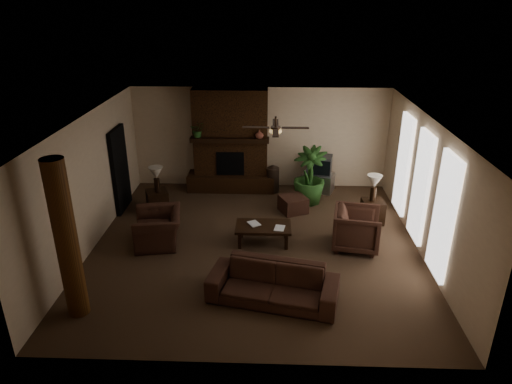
{
  "coord_description": "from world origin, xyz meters",
  "views": [
    {
      "loc": [
        0.34,
        -8.73,
        5.02
      ],
      "look_at": [
        0.0,
        0.4,
        1.1
      ],
      "focal_mm": 32.11,
      "sensor_mm": 36.0,
      "label": 1
    }
  ],
  "objects_px": {
    "armchair_right": "(357,227)",
    "tv_stand": "(318,182)",
    "sofa": "(273,278)",
    "lamp_left": "(156,175)",
    "side_table_left": "(158,201)",
    "floor_plant": "(309,187)",
    "ottoman": "(293,204)",
    "floor_vase": "(273,177)",
    "lamp_right": "(374,183)",
    "log_column": "(66,241)",
    "coffee_table": "(263,228)",
    "side_table_right": "(372,211)",
    "armchair_left": "(158,223)"
  },
  "relations": [
    {
      "from": "armchair_right",
      "to": "coffee_table",
      "type": "xyz_separation_m",
      "value": [
        -2.0,
        0.11,
        -0.12
      ]
    },
    {
      "from": "tv_stand",
      "to": "floor_vase",
      "type": "height_order",
      "value": "floor_vase"
    },
    {
      "from": "armchair_left",
      "to": "coffee_table",
      "type": "xyz_separation_m",
      "value": [
        2.29,
        0.07,
        -0.12
      ]
    },
    {
      "from": "lamp_left",
      "to": "side_table_right",
      "type": "distance_m",
      "value": 5.32
    },
    {
      "from": "floor_vase",
      "to": "coffee_table",
      "type": "bearing_deg",
      "value": -93.94
    },
    {
      "from": "armchair_left",
      "to": "ottoman",
      "type": "distance_m",
      "value": 3.47
    },
    {
      "from": "ottoman",
      "to": "armchair_left",
      "type": "bearing_deg",
      "value": -150.37
    },
    {
      "from": "floor_vase",
      "to": "lamp_right",
      "type": "height_order",
      "value": "lamp_right"
    },
    {
      "from": "ottoman",
      "to": "floor_vase",
      "type": "bearing_deg",
      "value": 112.23
    },
    {
      "from": "sofa",
      "to": "coffee_table",
      "type": "xyz_separation_m",
      "value": [
        -0.22,
        2.04,
        -0.07
      ]
    },
    {
      "from": "side_table_left",
      "to": "lamp_right",
      "type": "xyz_separation_m",
      "value": [
        5.26,
        -0.4,
        0.73
      ]
    },
    {
      "from": "armchair_left",
      "to": "side_table_right",
      "type": "relative_size",
      "value": 2.05
    },
    {
      "from": "sofa",
      "to": "lamp_left",
      "type": "height_order",
      "value": "lamp_left"
    },
    {
      "from": "tv_stand",
      "to": "side_table_left",
      "type": "height_order",
      "value": "side_table_left"
    },
    {
      "from": "lamp_right",
      "to": "floor_plant",
      "type": "bearing_deg",
      "value": 142.71
    },
    {
      "from": "armchair_right",
      "to": "side_table_left",
      "type": "xyz_separation_m",
      "value": [
        -4.7,
        1.64,
        -0.21
      ]
    },
    {
      "from": "armchair_right",
      "to": "side_table_left",
      "type": "height_order",
      "value": "armchair_right"
    },
    {
      "from": "armchair_left",
      "to": "tv_stand",
      "type": "distance_m",
      "value": 4.87
    },
    {
      "from": "armchair_right",
      "to": "side_table_right",
      "type": "xyz_separation_m",
      "value": [
        0.6,
        1.24,
        -0.21
      ]
    },
    {
      "from": "floor_vase",
      "to": "lamp_left",
      "type": "bearing_deg",
      "value": -153.84
    },
    {
      "from": "floor_plant",
      "to": "lamp_left",
      "type": "height_order",
      "value": "lamp_left"
    },
    {
      "from": "armchair_left",
      "to": "armchair_right",
      "type": "xyz_separation_m",
      "value": [
        4.29,
        -0.03,
        -0.0
      ]
    },
    {
      "from": "log_column",
      "to": "side_table_right",
      "type": "bearing_deg",
      "value": 32.58
    },
    {
      "from": "armchair_right",
      "to": "lamp_right",
      "type": "relative_size",
      "value": 1.5
    },
    {
      "from": "armchair_left",
      "to": "sofa",
      "type": "bearing_deg",
      "value": 41.36
    },
    {
      "from": "ottoman",
      "to": "tv_stand",
      "type": "height_order",
      "value": "tv_stand"
    },
    {
      "from": "floor_vase",
      "to": "side_table_left",
      "type": "relative_size",
      "value": 1.4
    },
    {
      "from": "side_table_right",
      "to": "coffee_table",
      "type": "bearing_deg",
      "value": -156.37
    },
    {
      "from": "sofa",
      "to": "floor_plant",
      "type": "distance_m",
      "value": 4.35
    },
    {
      "from": "floor_vase",
      "to": "side_table_right",
      "type": "bearing_deg",
      "value": -36.36
    },
    {
      "from": "sofa",
      "to": "lamp_left",
      "type": "relative_size",
      "value": 3.51
    },
    {
      "from": "side_table_left",
      "to": "log_column",
      "type": "bearing_deg",
      "value": -95.96
    },
    {
      "from": "floor_plant",
      "to": "coffee_table",
      "type": "bearing_deg",
      "value": -117.24
    },
    {
      "from": "coffee_table",
      "to": "armchair_left",
      "type": "bearing_deg",
      "value": -178.18
    },
    {
      "from": "ottoman",
      "to": "side_table_left",
      "type": "bearing_deg",
      "value": -178.25
    },
    {
      "from": "floor_vase",
      "to": "lamp_right",
      "type": "relative_size",
      "value": 1.18
    },
    {
      "from": "floor_plant",
      "to": "lamp_left",
      "type": "bearing_deg",
      "value": -169.24
    },
    {
      "from": "armchair_right",
      "to": "floor_plant",
      "type": "bearing_deg",
      "value": 30.15
    },
    {
      "from": "sofa",
      "to": "log_column",
      "type": "bearing_deg",
      "value": -159.24
    },
    {
      "from": "ottoman",
      "to": "floor_vase",
      "type": "xyz_separation_m",
      "value": [
        -0.52,
        1.26,
        0.23
      ]
    },
    {
      "from": "coffee_table",
      "to": "side_table_right",
      "type": "bearing_deg",
      "value": 23.63
    },
    {
      "from": "sofa",
      "to": "floor_plant",
      "type": "bearing_deg",
      "value": 90.41
    },
    {
      "from": "coffee_table",
      "to": "floor_plant",
      "type": "xyz_separation_m",
      "value": [
        1.14,
        2.22,
        0.05
      ]
    },
    {
      "from": "tv_stand",
      "to": "lamp_right",
      "type": "distance_m",
      "value": 2.33
    },
    {
      "from": "sofa",
      "to": "side_table_right",
      "type": "bearing_deg",
      "value": 65.81
    },
    {
      "from": "tv_stand",
      "to": "side_table_right",
      "type": "xyz_separation_m",
      "value": [
        1.14,
        -1.9,
        0.03
      ]
    },
    {
      "from": "sofa",
      "to": "side_table_left",
      "type": "distance_m",
      "value": 4.61
    },
    {
      "from": "armchair_right",
      "to": "floor_plant",
      "type": "xyz_separation_m",
      "value": [
        -0.86,
        2.32,
        -0.07
      ]
    },
    {
      "from": "armchair_right",
      "to": "tv_stand",
      "type": "relative_size",
      "value": 1.15
    },
    {
      "from": "log_column",
      "to": "ottoman",
      "type": "bearing_deg",
      "value": 47.28
    }
  ]
}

